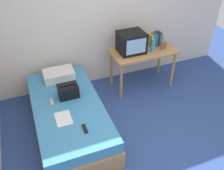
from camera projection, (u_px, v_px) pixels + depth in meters
ground_plane at (148, 151)px, 3.50m from camera, size 8.00×8.00×0.00m
wall_back at (100, 15)px, 4.24m from camera, size 5.20×0.10×2.60m
bed at (69, 116)px, 3.74m from camera, size 1.00×2.00×0.48m
desk at (143, 55)px, 4.43m from camera, size 1.16×0.60×0.74m
tv at (131, 42)px, 4.23m from camera, size 0.44×0.39×0.36m
water_bottle at (153, 46)px, 4.27m from camera, size 0.06×0.06×0.23m
book_row at (156, 39)px, 4.48m from camera, size 0.25×0.16×0.25m
picture_frame at (163, 46)px, 4.37m from camera, size 0.11×0.02×0.13m
pillow at (59, 75)px, 4.09m from camera, size 0.50×0.33×0.14m
handbag at (68, 91)px, 3.68m from camera, size 0.30×0.20×0.22m
magazine at (63, 118)px, 3.35m from camera, size 0.21×0.29×0.01m
remote_dark at (85, 129)px, 3.18m from camera, size 0.04×0.16×0.02m
remote_silver at (52, 102)px, 3.61m from camera, size 0.04×0.14×0.02m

